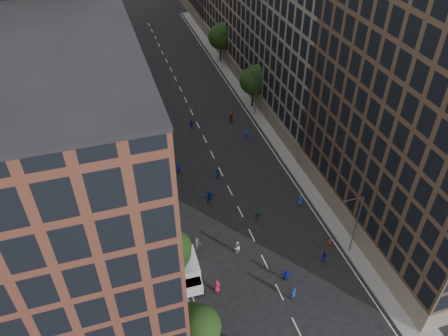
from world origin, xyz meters
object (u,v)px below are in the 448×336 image
cargo_van (188,270)px  streetlamp_far (255,90)px  skater_1 (293,294)px  skater_2 (323,257)px  streetlamp_near (355,222)px

cargo_van → streetlamp_far: bearing=59.5°
cargo_van → skater_1: bearing=-29.2°
skater_2 → skater_1: bearing=48.1°
streetlamp_near → skater_1: (-9.38, -4.31, -4.20)m
streetlamp_far → skater_1: bearing=-104.1°
streetlamp_far → skater_2: bearing=-96.4°
streetlamp_near → cargo_van: 20.09m
streetlamp_far → skater_1: 38.70m
streetlamp_near → skater_1: bearing=-155.3°
cargo_van → skater_2: bearing=-7.0°
streetlamp_near → skater_2: size_ratio=5.46×
skater_1 → skater_2: size_ratio=1.17×
skater_1 → cargo_van: bearing=-42.4°
streetlamp_near → skater_2: bearing=-171.1°
streetlamp_far → cargo_van: 37.01m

